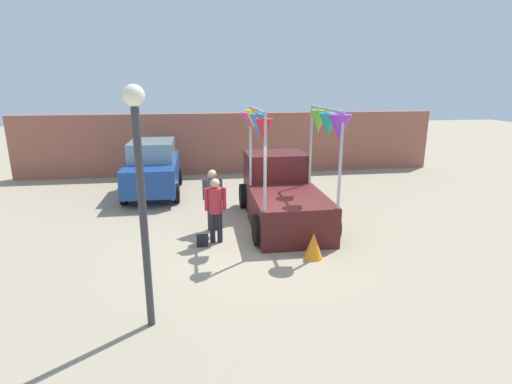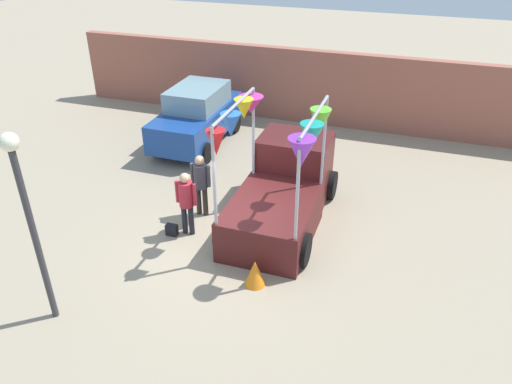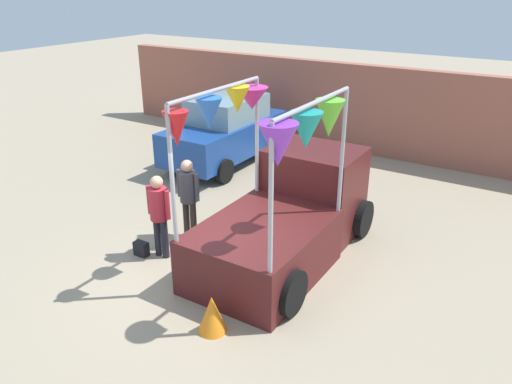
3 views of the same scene
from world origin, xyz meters
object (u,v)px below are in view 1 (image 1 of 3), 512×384
Objects in this scene: street_lamp at (140,176)px; parked_car at (153,167)px; person_vendor at (213,194)px; person_customer at (216,205)px; vendor_truck at (282,189)px; folded_kite_bundle_tangerine at (313,246)px; handbag at (202,241)px.

parked_car is at bearing 95.01° from street_lamp.
parked_car reaches higher than person_vendor.
person_customer is 0.98× the size of person_vendor.
vendor_truck is 1.08× the size of street_lamp.
street_lamp reaches higher than vendor_truck.
parked_car is at bearing 115.72° from person_vendor.
person_vendor is at bearing 135.02° from folded_kite_bundle_tangerine.
person_customer is 3.90m from street_lamp.
person_vendor is at bearing -64.28° from parked_car.
person_vendor is 3.12m from folded_kite_bundle_tangerine.
parked_car reaches higher than person_customer.
street_lamp reaches higher than person_vendor.
folded_kite_bundle_tangerine is at bearing -44.98° from person_vendor.
street_lamp is (-1.22, -4.25, 1.51)m from person_vendor.
handbag is 4.06m from street_lamp.
parked_car is 14.29× the size of handbag.
person_vendor is at bearing 91.93° from person_customer.
person_vendor is at bearing 74.06° from street_lamp.
person_customer reaches higher than folded_kite_bundle_tangerine.
handbag is (1.62, -5.12, -0.80)m from parked_car.
vendor_truck reaches higher than folded_kite_bundle_tangerine.
parked_car is at bearing 123.51° from folded_kite_bundle_tangerine.
vendor_truck is 2.43m from person_customer.
handbag is at bearing -106.38° from person_vendor.
handbag is 0.07× the size of street_lamp.
street_lamp is at bearing -105.94° from person_vendor.
handbag is (-2.31, -1.64, -0.78)m from vendor_truck.
vendor_truck is at bearing -41.57° from parked_car.
folded_kite_bundle_tangerine reaches higher than handbag.
person_customer reaches higher than handbag.
handbag is 0.47× the size of folded_kite_bundle_tangerine.
folded_kite_bundle_tangerine is at bearing -30.75° from person_customer.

